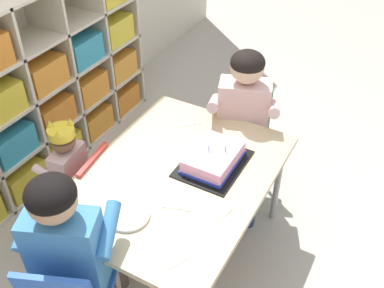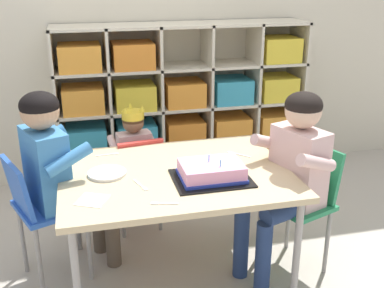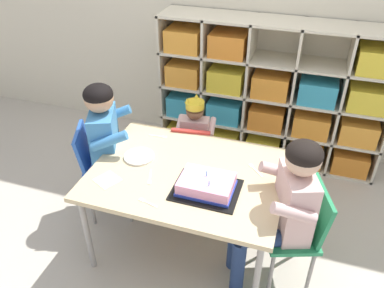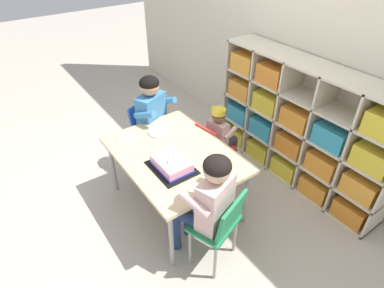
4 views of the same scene
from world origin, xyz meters
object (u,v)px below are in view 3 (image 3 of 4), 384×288
at_px(classroom_chair_adult_side, 101,163).
at_px(birthday_cake_on_tray, 206,185).
at_px(child_with_crown, 196,131).
at_px(fork_beside_plate_stack, 159,136).
at_px(paper_plate_stack, 139,156).
at_px(guest_at_table_side, 284,202).
at_px(fork_at_table_front_edge, 150,178).
at_px(classroom_chair_blue, 193,153).
at_px(classroom_chair_guest_side, 299,227).
at_px(fork_near_child_seat, 255,170).
at_px(adult_helper_seated, 114,138).
at_px(activity_table, 188,178).
at_px(fork_near_cake_tray, 147,202).

xyz_separation_m(classroom_chair_adult_side, birthday_cake_on_tray, (0.86, -0.25, 0.21)).
bearing_deg(child_with_crown, fork_beside_plate_stack, 54.25).
bearing_deg(paper_plate_stack, guest_at_table_side, -8.87).
relative_size(child_with_crown, birthday_cake_on_tray, 2.17).
bearing_deg(fork_at_table_front_edge, fork_beside_plate_stack, -4.09).
bearing_deg(fork_beside_plate_stack, paper_plate_stack, 80.15).
bearing_deg(fork_beside_plate_stack, fork_at_table_front_edge, 101.50).
bearing_deg(paper_plate_stack, classroom_chair_adult_side, 168.07).
bearing_deg(classroom_chair_blue, guest_at_table_side, 131.35).
distance_m(child_with_crown, guest_at_table_side, 1.06).
bearing_deg(classroom_chair_guest_side, fork_near_child_seat, -143.72).
xyz_separation_m(classroom_chair_blue, guest_at_table_side, (0.73, -0.63, 0.26)).
distance_m(adult_helper_seated, fork_beside_plate_stack, 0.31).
bearing_deg(classroom_chair_guest_side, activity_table, -114.64).
distance_m(adult_helper_seated, guest_at_table_side, 1.22).
distance_m(guest_at_table_side, paper_plate_stack, 0.96).
relative_size(child_with_crown, classroom_chair_guest_side, 1.16).
bearing_deg(child_with_crown, classroom_chair_guest_side, 132.77).
bearing_deg(activity_table, guest_at_table_side, -9.48).
distance_m(classroom_chair_adult_side, fork_at_table_front_edge, 0.59).
relative_size(classroom_chair_adult_side, fork_near_cake_tray, 5.84).
xyz_separation_m(classroom_chair_blue, adult_helper_seated, (-0.45, -0.37, 0.28)).
bearing_deg(classroom_chair_guest_side, fork_beside_plate_stack, -129.99).
distance_m(classroom_chair_adult_side, fork_near_cake_tray, 0.75).
height_order(activity_table, classroom_chair_blue, classroom_chair_blue).
height_order(birthday_cake_on_tray, paper_plate_stack, birthday_cake_on_tray).
distance_m(activity_table, paper_plate_stack, 0.35).
bearing_deg(activity_table, fork_at_table_front_edge, -147.53).
xyz_separation_m(classroom_chair_guest_side, paper_plate_stack, (-1.05, 0.11, 0.19)).
bearing_deg(classroom_chair_blue, fork_near_cake_tray, 82.62).
distance_m(child_with_crown, adult_helper_seated, 0.66).
bearing_deg(paper_plate_stack, classroom_chair_blue, 66.42).
height_order(classroom_chair_adult_side, adult_helper_seated, adult_helper_seated).
height_order(adult_helper_seated, birthday_cake_on_tray, adult_helper_seated).
xyz_separation_m(classroom_chair_adult_side, classroom_chair_guest_side, (1.40, -0.18, -0.01)).
distance_m(classroom_chair_adult_side, guest_at_table_side, 1.33).
bearing_deg(fork_at_table_front_edge, activity_table, -76.92).
relative_size(fork_at_table_front_edge, fork_beside_plate_stack, 1.08).
height_order(classroom_chair_blue, adult_helper_seated, adult_helper_seated).
bearing_deg(classroom_chair_guest_side, classroom_chair_blue, -144.86).
xyz_separation_m(fork_at_table_front_edge, fork_beside_plate_stack, (-0.12, 0.44, 0.00)).
bearing_deg(classroom_chair_adult_side, paper_plate_stack, -124.08).
relative_size(classroom_chair_adult_side, adult_helper_seated, 0.68).
height_order(guest_at_table_side, birthday_cake_on_tray, guest_at_table_side).
bearing_deg(adult_helper_seated, fork_at_table_front_edge, -148.78).
bearing_deg(fork_beside_plate_stack, classroom_chair_guest_side, 155.88).
bearing_deg(fork_beside_plate_stack, classroom_chair_blue, -134.29).
bearing_deg(fork_near_cake_tray, paper_plate_stack, 135.40).
relative_size(child_with_crown, paper_plate_stack, 4.23).
xyz_separation_m(birthday_cake_on_tray, fork_at_table_front_edge, (-0.35, 0.00, -0.03)).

